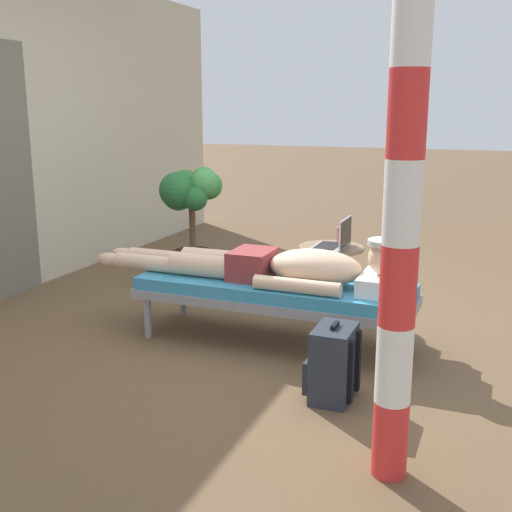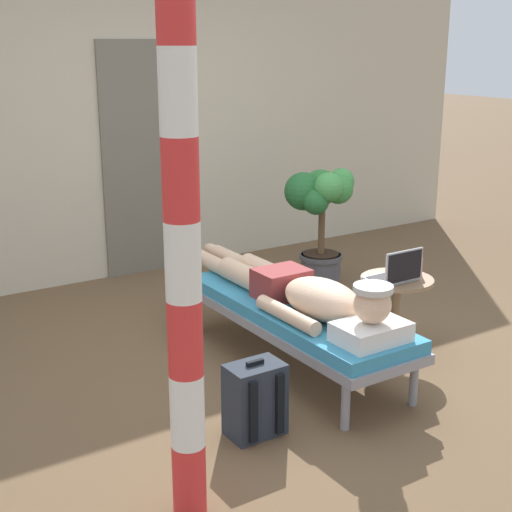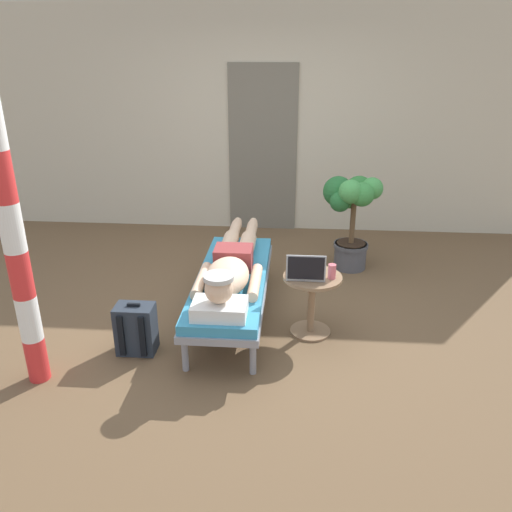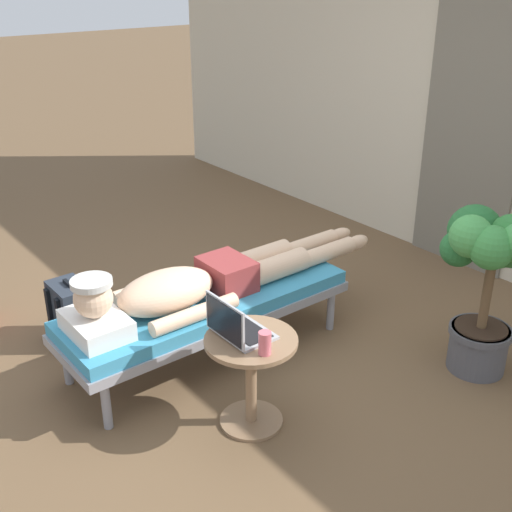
# 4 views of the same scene
# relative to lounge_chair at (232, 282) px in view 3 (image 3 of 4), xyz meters

# --- Properties ---
(ground_plane) EXTENTS (40.00, 40.00, 0.00)m
(ground_plane) POSITION_rel_lounge_chair_xyz_m (0.13, 0.09, -0.35)
(ground_plane) COLOR brown
(house_wall_back) EXTENTS (7.60, 0.20, 2.70)m
(house_wall_back) POSITION_rel_lounge_chair_xyz_m (-0.00, 2.50, 1.00)
(house_wall_back) COLOR beige
(house_wall_back) RESTS_ON ground
(house_door_panel) EXTENTS (0.84, 0.03, 2.04)m
(house_door_panel) POSITION_rel_lounge_chair_xyz_m (0.11, 2.39, 0.67)
(house_door_panel) COLOR #6D6759
(house_door_panel) RESTS_ON ground
(lounge_chair) EXTENTS (0.61, 1.83, 0.42)m
(lounge_chair) POSITION_rel_lounge_chair_xyz_m (0.00, 0.00, 0.00)
(lounge_chair) COLOR gray
(lounge_chair) RESTS_ON ground
(person_reclining) EXTENTS (0.53, 2.17, 0.33)m
(person_reclining) POSITION_rel_lounge_chair_xyz_m (0.00, -0.05, 0.17)
(person_reclining) COLOR white
(person_reclining) RESTS_ON lounge_chair
(side_table) EXTENTS (0.48, 0.48, 0.52)m
(side_table) POSITION_rel_lounge_chair_xyz_m (0.69, -0.19, 0.01)
(side_table) COLOR #8C6B4C
(side_table) RESTS_ON ground
(laptop) EXTENTS (0.31, 0.24, 0.23)m
(laptop) POSITION_rel_lounge_chair_xyz_m (0.63, -0.24, 0.24)
(laptop) COLOR #A5A8AD
(laptop) RESTS_ON side_table
(drink_glass) EXTENTS (0.06, 0.06, 0.12)m
(drink_glass) POSITION_rel_lounge_chair_xyz_m (0.84, -0.23, 0.24)
(drink_glass) COLOR #D86672
(drink_glass) RESTS_ON side_table
(backpack) EXTENTS (0.30, 0.26, 0.42)m
(backpack) POSITION_rel_lounge_chair_xyz_m (-0.69, -0.59, -0.15)
(backpack) COLOR #262D38
(backpack) RESTS_ON ground
(potted_plant) EXTENTS (0.60, 0.53, 1.01)m
(potted_plant) POSITION_rel_lounge_chair_xyz_m (1.11, 1.19, 0.34)
(potted_plant) COLOR #4C4C51
(potted_plant) RESTS_ON ground
(porch_post) EXTENTS (0.15, 0.15, 2.34)m
(porch_post) POSITION_rel_lounge_chair_xyz_m (-1.30, -1.00, 0.83)
(porch_post) COLOR red
(porch_post) RESTS_ON ground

